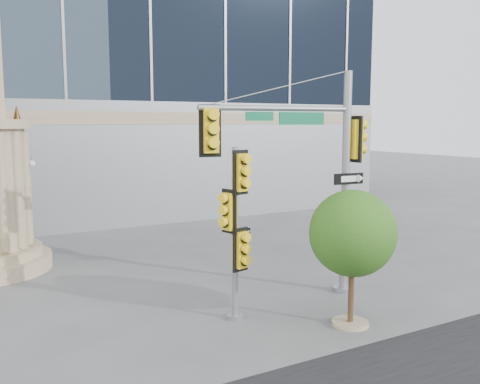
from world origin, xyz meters
TOP-DOWN VIEW (x-y plane):
  - ground at (0.00, 0.00)m, footprint 120.00×120.00m
  - main_signal_pole at (1.98, 1.40)m, footprint 4.98×0.98m
  - secondary_signal_pole at (-0.79, 0.78)m, footprint 0.82×0.58m
  - street_tree at (1.54, -0.90)m, footprint 2.18×2.13m

SIDE VIEW (x-z plane):
  - ground at x=0.00m, z-range 0.00..0.00m
  - street_tree at x=1.54m, z-range 0.54..3.93m
  - secondary_signal_pole at x=-0.79m, z-range 0.38..4.79m
  - main_signal_pole at x=1.98m, z-range 0.77..7.22m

